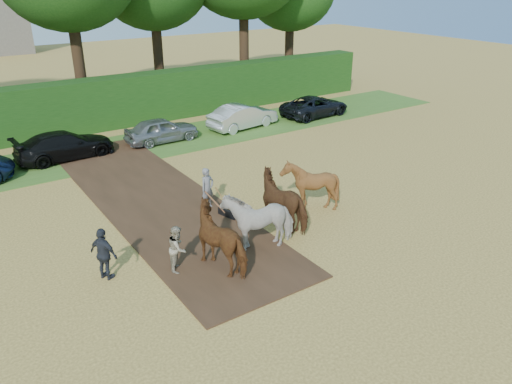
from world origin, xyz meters
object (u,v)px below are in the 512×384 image
plough_team (270,208)px  spectator_near (178,248)px  parked_cars (81,146)px  spectator_far (104,254)px

plough_team → spectator_near: bearing=-175.4°
spectator_near → parked_cars: spectator_near is taller
spectator_far → parked_cars: spectator_far is taller
spectator_near → plough_team: bearing=-48.8°
spectator_far → plough_team: plough_team is taller
spectator_far → spectator_near: bearing=-139.1°
spectator_far → parked_cars: bearing=-41.5°
spectator_far → parked_cars: (2.59, 11.34, -0.16)m
plough_team → spectator_far: bearing=175.4°
spectator_near → parked_cars: bearing=34.3°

